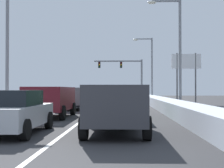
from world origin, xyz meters
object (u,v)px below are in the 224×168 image
(sedan_silver_center_lane_nearest, at_px, (13,112))
(suv_tan_right_lane_third, at_px, (118,97))
(suv_green_right_lane_second, at_px, (119,99))
(traffic_light_gantry, at_px, (127,70))
(suv_white_right_lane_fourth, at_px, (117,95))
(roadside_sign_right, at_px, (186,67))
(suv_charcoal_right_lane_nearest, at_px, (116,104))
(street_lamp_right_near, at_px, (176,44))
(suv_maroon_center_lane_second, at_px, (51,99))
(suv_black_center_lane_fourth, at_px, (82,95))
(suv_gray_center_lane_third, at_px, (73,96))
(street_lamp_left_mid, at_px, (12,29))
(street_lamp_right_mid, at_px, (149,63))

(sedan_silver_center_lane_nearest, bearing_deg, suv_tan_right_lane_third, 75.26)
(suv_green_right_lane_second, bearing_deg, traffic_light_gantry, 88.70)
(suv_white_right_lane_fourth, xyz_separation_m, sedan_silver_center_lane_nearest, (-3.23, -19.85, -0.25))
(roadside_sign_right, bearing_deg, suv_charcoal_right_lane_nearest, -106.16)
(suv_tan_right_lane_third, bearing_deg, sedan_silver_center_lane_nearest, -104.74)
(street_lamp_right_near, bearing_deg, suv_maroon_center_lane_second, -135.37)
(suv_tan_right_lane_third, xyz_separation_m, suv_black_center_lane_fourth, (-3.55, 7.20, 0.00))
(suv_gray_center_lane_third, bearing_deg, suv_tan_right_lane_third, -16.15)
(sedan_silver_center_lane_nearest, distance_m, suv_gray_center_lane_third, 13.93)
(suv_tan_right_lane_third, relative_size, suv_black_center_lane_fourth, 1.00)
(street_lamp_right_near, bearing_deg, traffic_light_gantry, 98.03)
(suv_tan_right_lane_third, xyz_separation_m, street_lamp_left_mid, (-7.02, -2.43, 4.54))
(suv_white_right_lane_fourth, relative_size, street_lamp_left_mid, 0.52)
(traffic_light_gantry, bearing_deg, street_lamp_right_near, -81.97)
(suv_tan_right_lane_third, xyz_separation_m, suv_maroon_center_lane_second, (-3.57, -6.18, 0.00))
(suv_maroon_center_lane_second, distance_m, street_lamp_left_mid, 6.82)
(suv_green_right_lane_second, bearing_deg, suv_black_center_lane_fourth, 105.41)
(sedan_silver_center_lane_nearest, distance_m, roadside_sign_right, 27.19)
(suv_green_right_lane_second, distance_m, street_lamp_right_mid, 27.18)
(traffic_light_gantry, bearing_deg, suv_maroon_center_lane_second, -97.68)
(suv_charcoal_right_lane_nearest, xyz_separation_m, suv_white_right_lane_fourth, (-0.34, 19.49, 0.00))
(sedan_silver_center_lane_nearest, bearing_deg, suv_green_right_lane_second, 61.54)
(suv_white_right_lane_fourth, relative_size, suv_gray_center_lane_third, 1.00)
(street_lamp_right_near, height_order, street_lamp_left_mid, street_lamp_left_mid)
(suv_tan_right_lane_third, xyz_separation_m, roadside_sign_right, (7.25, 11.87, 3.00))
(suv_maroon_center_lane_second, distance_m, street_lamp_right_mid, 27.81)
(suv_black_center_lane_fourth, xyz_separation_m, roadside_sign_right, (10.80, 4.67, 3.00))
(suv_black_center_lane_fourth, height_order, street_lamp_right_mid, street_lamp_right_mid)
(suv_white_right_lane_fourth, height_order, suv_maroon_center_lane_second, same)
(suv_gray_center_lane_third, relative_size, roadside_sign_right, 0.89)
(suv_tan_right_lane_third, distance_m, suv_white_right_lane_fourth, 6.92)
(suv_charcoal_right_lane_nearest, xyz_separation_m, street_lamp_right_near, (4.35, 14.37, 4.13))
(street_lamp_right_mid, bearing_deg, suv_green_right_lane_second, -97.99)
(suv_tan_right_lane_third, relative_size, roadside_sign_right, 0.89)
(suv_charcoal_right_lane_nearest, distance_m, street_lamp_left_mid, 13.23)
(suv_green_right_lane_second, xyz_separation_m, street_lamp_right_mid, (3.74, 26.62, 4.04))
(suv_charcoal_right_lane_nearest, relative_size, suv_maroon_center_lane_second, 1.00)
(suv_gray_center_lane_third, xyz_separation_m, street_lamp_right_near, (7.96, 0.81, 4.13))
(street_lamp_right_mid, bearing_deg, traffic_light_gantry, 113.27)
(suv_green_right_lane_second, xyz_separation_m, suv_gray_center_lane_third, (-3.62, 7.32, 0.00))
(suv_charcoal_right_lane_nearest, relative_size, roadside_sign_right, 0.89)
(street_lamp_right_near, xyz_separation_m, roadside_sign_right, (2.73, 10.07, -1.12))
(traffic_light_gantry, relative_size, street_lamp_right_near, 0.87)
(suv_black_center_lane_fourth, bearing_deg, suv_green_right_lane_second, -74.59)
(suv_white_right_lane_fourth, bearing_deg, suv_tan_right_lane_third, -88.59)
(suv_green_right_lane_second, height_order, suv_black_center_lane_fourth, same)
(suv_charcoal_right_lane_nearest, bearing_deg, street_lamp_right_near, 73.14)
(suv_black_center_lane_fourth, bearing_deg, street_lamp_left_mid, -109.81)
(suv_white_right_lane_fourth, bearing_deg, suv_black_center_lane_fourth, 175.22)
(suv_white_right_lane_fourth, xyz_separation_m, suv_black_center_lane_fourth, (-3.38, 0.28, 0.00))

